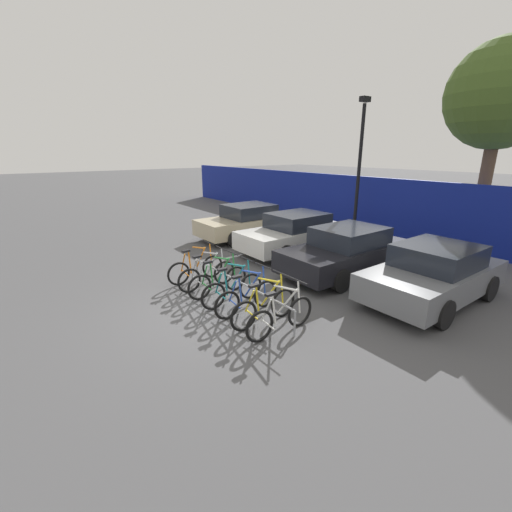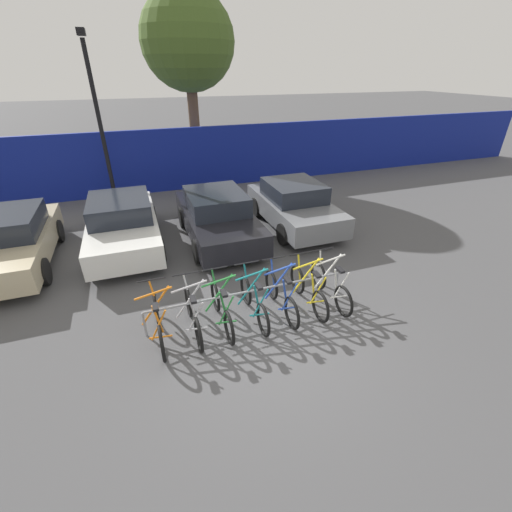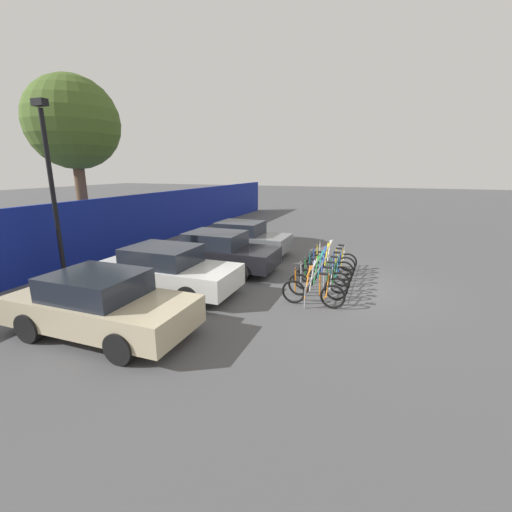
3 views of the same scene
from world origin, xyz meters
The scene contains 16 objects.
ground_plane centered at (0.00, 0.00, 0.00)m, with size 120.00×120.00×0.00m, color #4C4C4F.
hoarding_wall centered at (0.00, 9.50, 1.21)m, with size 36.00×0.16×2.43m, color navy.
bike_rack centered at (-0.11, 0.68, 0.49)m, with size 4.16×0.04×0.57m.
bicycle_orange centered at (-1.91, 0.53, 0.38)m, with size 0.68×1.71×1.05m.
bicycle_silver centered at (-1.27, 0.53, 0.38)m, with size 0.68×1.71×1.05m.
bicycle_green centered at (-0.71, 0.53, 0.38)m, with size 0.68×1.71×1.05m.
bicycle_teal centered at (-0.05, 0.53, 0.38)m, with size 0.68×1.71×1.05m.
bicycle_blue centered at (0.54, 0.53, 0.38)m, with size 0.68×1.71×1.05m.
bicycle_yellow centered at (1.17, 0.53, 0.38)m, with size 0.68×1.71×1.05m.
bicycle_white centered at (1.70, 0.53, 0.38)m, with size 0.68×1.71×1.05m.
car_beige centered at (-5.11, 4.57, 0.69)m, with size 1.91×4.13×1.40m.
car_white centered at (-2.42, 4.77, 0.69)m, with size 1.91×4.22×1.40m.
car_black centered at (0.18, 4.39, 0.69)m, with size 1.91×4.21×1.40m.
car_grey centered at (2.69, 4.51, 0.69)m, with size 1.91×3.94×1.40m.
lamp_post centered at (-2.71, 8.50, 3.11)m, with size 0.24×0.44×5.52m.
tree_behind_hoarding centered at (0.96, 11.30, 5.35)m, with size 3.74×3.74×7.27m.
Camera 1 is at (6.30, -3.54, 3.54)m, focal length 24.00 mm.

